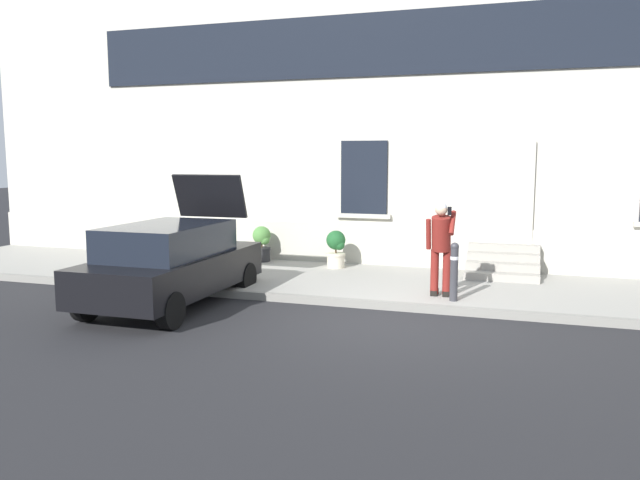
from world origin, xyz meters
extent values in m
plane|color=#232326|center=(0.00, 0.00, 0.00)|extent=(80.00, 80.00, 0.00)
cube|color=#99968E|center=(0.00, 2.80, 0.07)|extent=(24.00, 3.60, 0.15)
cube|color=gray|center=(0.00, 0.94, 0.07)|extent=(24.00, 0.12, 0.15)
cube|color=beige|center=(0.00, 5.30, 3.75)|extent=(24.00, 1.40, 7.50)
cube|color=#BCB7A8|center=(0.00, 4.58, 0.55)|extent=(24.00, 0.08, 1.10)
cube|color=maroon|center=(1.68, 4.57, 1.84)|extent=(1.00, 0.08, 2.10)
cube|color=#BCB7A8|center=(1.68, 4.55, 1.89)|extent=(1.16, 0.06, 2.24)
cube|color=black|center=(-1.52, 4.57, 2.20)|extent=(1.10, 0.06, 1.70)
cube|color=#BCB7A8|center=(-1.52, 4.54, 1.30)|extent=(1.30, 0.12, 0.10)
cube|color=black|center=(0.00, 4.57, 5.20)|extent=(16.80, 0.06, 1.40)
cube|color=#9E998E|center=(1.68, 3.48, 0.23)|extent=(1.50, 0.32, 0.16)
cube|color=#9E998E|center=(1.68, 3.80, 0.31)|extent=(1.50, 0.32, 0.32)
cube|color=#9E998E|center=(1.68, 4.12, 0.39)|extent=(1.50, 0.32, 0.48)
cube|color=#9E998E|center=(1.68, 4.44, 0.47)|extent=(1.50, 0.32, 0.64)
cube|color=black|center=(-3.93, 0.06, 0.62)|extent=(1.76, 4.00, 0.64)
cube|color=black|center=(-3.93, -0.09, 1.22)|extent=(1.54, 2.40, 0.56)
cube|color=black|center=(-3.92, 2.07, 0.40)|extent=(1.66, 0.10, 0.20)
cube|color=yellow|center=(-3.92, 2.07, 0.58)|extent=(0.52, 0.02, 0.12)
cube|color=#B21414|center=(-4.68, 2.07, 0.84)|extent=(0.16, 0.04, 0.18)
cube|color=#B21414|center=(-3.17, 2.07, 0.84)|extent=(0.16, 0.04, 0.18)
cube|color=black|center=(-3.93, 1.51, 1.90)|extent=(1.49, 0.37, 0.87)
cylinder|color=black|center=(-4.72, -1.34, 0.30)|extent=(0.20, 0.60, 0.60)
cylinder|color=black|center=(-3.13, -1.34, 0.30)|extent=(0.20, 0.60, 0.60)
cylinder|color=black|center=(-4.72, 1.46, 0.30)|extent=(0.20, 0.60, 0.60)
cylinder|color=black|center=(-3.13, 1.46, 0.30)|extent=(0.20, 0.60, 0.60)
cylinder|color=#333338|center=(0.94, 1.35, 0.62)|extent=(0.14, 0.14, 0.95)
sphere|color=#333338|center=(0.94, 1.35, 1.12)|extent=(0.15, 0.15, 0.15)
cylinder|color=silver|center=(0.94, 1.35, 0.92)|extent=(0.15, 0.15, 0.06)
cylinder|color=#333338|center=(-3.47, 1.35, 0.62)|extent=(0.14, 0.14, 0.95)
sphere|color=#333338|center=(-3.47, 1.35, 1.12)|extent=(0.15, 0.15, 0.15)
cylinder|color=silver|center=(-3.47, 1.35, 0.92)|extent=(0.15, 0.15, 0.06)
cylinder|color=maroon|center=(0.55, 1.67, 0.60)|extent=(0.15, 0.15, 0.82)
cube|color=black|center=(0.55, 1.73, 0.20)|extent=(0.12, 0.28, 0.10)
cylinder|color=maroon|center=(0.77, 1.67, 0.60)|extent=(0.15, 0.15, 0.82)
cube|color=black|center=(0.77, 1.73, 0.20)|extent=(0.12, 0.28, 0.10)
cylinder|color=maroon|center=(0.66, 1.60, 1.31)|extent=(0.34, 0.46, 0.68)
sphere|color=tan|center=(0.66, 1.51, 1.75)|extent=(0.22, 0.22, 0.22)
sphere|color=silver|center=(0.66, 1.51, 1.78)|extent=(0.21, 0.21, 0.21)
cylinder|color=maroon|center=(0.44, 1.55, 1.30)|extent=(0.09, 0.20, 0.57)
cylinder|color=maroon|center=(0.86, 1.55, 1.52)|extent=(0.09, 0.41, 0.43)
cube|color=black|center=(0.81, 1.49, 1.73)|extent=(0.07, 0.02, 0.15)
cylinder|color=#B25B38|center=(-5.92, 4.18, 0.32)|extent=(0.40, 0.40, 0.34)
cylinder|color=#B25B38|center=(-5.92, 4.18, 0.46)|extent=(0.44, 0.44, 0.05)
cylinder|color=#47331E|center=(-5.92, 4.18, 0.61)|extent=(0.04, 0.04, 0.24)
sphere|color=#387F33|center=(-5.92, 4.18, 0.79)|extent=(0.44, 0.44, 0.44)
sphere|color=#387F33|center=(-5.82, 4.13, 0.69)|extent=(0.24, 0.24, 0.24)
cylinder|color=#2D2D30|center=(-3.96, 4.17, 0.32)|extent=(0.40, 0.40, 0.34)
cylinder|color=#2D2D30|center=(-3.96, 4.17, 0.46)|extent=(0.44, 0.44, 0.05)
cylinder|color=#47331E|center=(-3.96, 4.17, 0.61)|extent=(0.04, 0.04, 0.24)
sphere|color=#4C843D|center=(-3.96, 4.17, 0.79)|extent=(0.44, 0.44, 0.44)
sphere|color=#4C843D|center=(-3.86, 4.12, 0.69)|extent=(0.24, 0.24, 0.24)
cylinder|color=beige|center=(-2.00, 3.89, 0.32)|extent=(0.40, 0.40, 0.34)
cylinder|color=beige|center=(-2.00, 3.89, 0.46)|extent=(0.44, 0.44, 0.05)
cylinder|color=#47331E|center=(-2.00, 3.89, 0.61)|extent=(0.04, 0.04, 0.24)
sphere|color=#1E5628|center=(-2.00, 3.89, 0.79)|extent=(0.44, 0.44, 0.44)
sphere|color=#1E5628|center=(-1.90, 3.84, 0.69)|extent=(0.24, 0.24, 0.24)
camera|label=1|loc=(2.05, -9.72, 2.70)|focal=35.20mm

